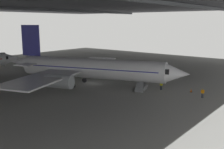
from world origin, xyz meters
TOP-DOWN VIEW (x-y plane):
  - ground_plane at (0.00, 0.00)m, footprint 110.00×110.00m
  - hangar_structure at (-0.08, 13.76)m, footprint 121.00×99.00m
  - airplane_main at (-1.10, -1.03)m, footprint 35.43×35.70m
  - boarding_stairs at (2.83, -10.45)m, footprint 4.43×2.71m
  - crew_worker_near_nose at (4.48, -21.03)m, footprint 0.28×0.54m
  - crew_worker_by_stairs at (4.99, -13.28)m, footprint 0.43×0.41m
  - traffic_cone_orange at (6.89, -18.11)m, footprint 0.36×0.36m

SIDE VIEW (x-z plane):
  - ground_plane at x=0.00m, z-range 0.00..0.00m
  - traffic_cone_orange at x=6.89m, z-range -0.01..0.59m
  - boarding_stairs at x=2.83m, z-range -1.60..3.06m
  - crew_worker_near_nose at x=4.48m, z-range 0.10..1.66m
  - crew_worker_by_stairs at x=4.99m, z-range 0.11..1.70m
  - airplane_main at x=-1.10m, z-range -2.29..9.21m
  - hangar_structure at x=-0.08m, z-range 7.95..25.13m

